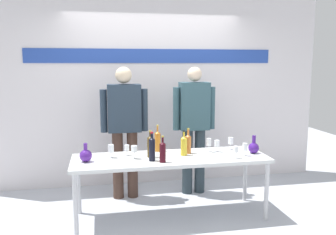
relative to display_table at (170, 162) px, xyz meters
name	(u,v)px	position (x,y,z in m)	size (l,w,h in m)	color
ground_plane	(170,217)	(0.00, 0.00, -0.67)	(10.00, 10.00, 0.00)	#B3B8C1
back_wall	(153,83)	(0.00, 1.32, 0.83)	(5.11, 0.11, 3.00)	silver
display_table	(170,162)	(0.00, 0.00, 0.00)	(2.23, 0.70, 0.73)	silver
decanter_blue_left	(86,155)	(-0.95, -0.03, 0.13)	(0.14, 0.14, 0.21)	#4C2089
decanter_blue_right	(254,147)	(1.01, -0.03, 0.13)	(0.13, 0.13, 0.22)	#431B84
presenter_left	(124,124)	(-0.47, 0.72, 0.34)	(0.62, 0.22, 1.75)	#412C24
presenter_right	(194,122)	(0.47, 0.72, 0.32)	(0.58, 0.22, 1.74)	#28353D
wine_bottle_0	(188,143)	(0.24, 0.12, 0.18)	(0.07, 0.07, 0.30)	#C76D2C
wine_bottle_1	(158,141)	(-0.10, 0.29, 0.19)	(0.07, 0.07, 0.33)	#C87421
wine_bottle_2	(184,145)	(0.17, 0.04, 0.18)	(0.07, 0.07, 0.30)	gold
wine_bottle_3	(150,146)	(-0.23, 0.03, 0.19)	(0.07, 0.07, 0.31)	#493510
wine_bottle_4	(152,148)	(-0.23, -0.12, 0.20)	(0.07, 0.07, 0.33)	black
wine_bottle_5	(163,151)	(-0.13, -0.20, 0.18)	(0.07, 0.07, 0.29)	#370711
wine_glass_left_0	(134,149)	(-0.42, 0.00, 0.17)	(0.07, 0.07, 0.15)	white
wine_glass_left_1	(127,148)	(-0.49, 0.16, 0.15)	(0.06, 0.06, 0.13)	white
wine_glass_left_2	(111,149)	(-0.67, 0.10, 0.16)	(0.07, 0.07, 0.15)	white
wine_glass_right_0	(245,147)	(0.86, -0.12, 0.16)	(0.06, 0.06, 0.15)	white
wine_glass_right_1	(217,144)	(0.60, 0.12, 0.16)	(0.06, 0.06, 0.14)	white
wine_glass_right_2	(231,141)	(0.80, 0.20, 0.16)	(0.06, 0.06, 0.15)	white
wine_glass_right_3	(209,142)	(0.50, 0.14, 0.17)	(0.06, 0.06, 0.17)	white
wine_glass_right_4	(236,150)	(0.71, -0.20, 0.16)	(0.06, 0.06, 0.14)	white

